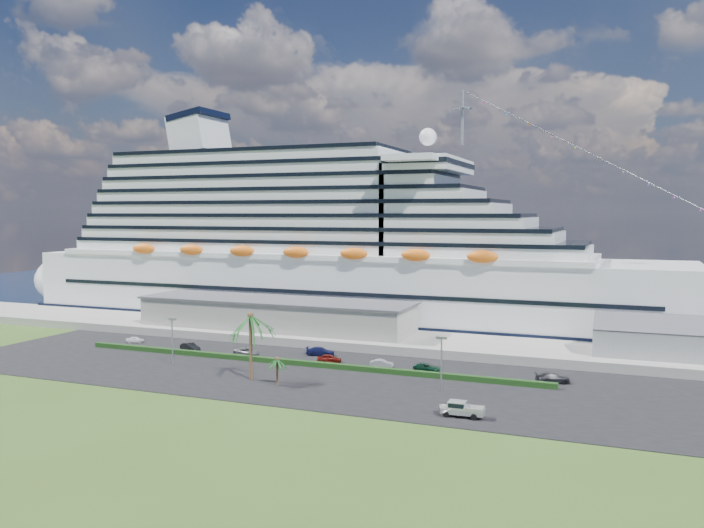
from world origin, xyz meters
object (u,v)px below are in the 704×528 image
at_px(pickup_truck, 462,408).
at_px(cruise_ship, 334,253).
at_px(parked_car_3, 320,351).
at_px(boat_trailer, 457,408).

bearing_deg(pickup_truck, cruise_ship, 125.09).
height_order(parked_car_3, pickup_truck, pickup_truck).
relative_size(cruise_ship, pickup_truck, 33.51).
relative_size(cruise_ship, parked_car_3, 35.88).
bearing_deg(boat_trailer, cruise_ship, 124.76).
relative_size(parked_car_3, pickup_truck, 0.93).
xyz_separation_m(cruise_ship, boat_trailer, (46.51, -67.02, -15.52)).
relative_size(pickup_truck, boat_trailer, 1.00).
bearing_deg(boat_trailer, parked_car_3, 139.18).
bearing_deg(cruise_ship, pickup_truck, -54.91).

